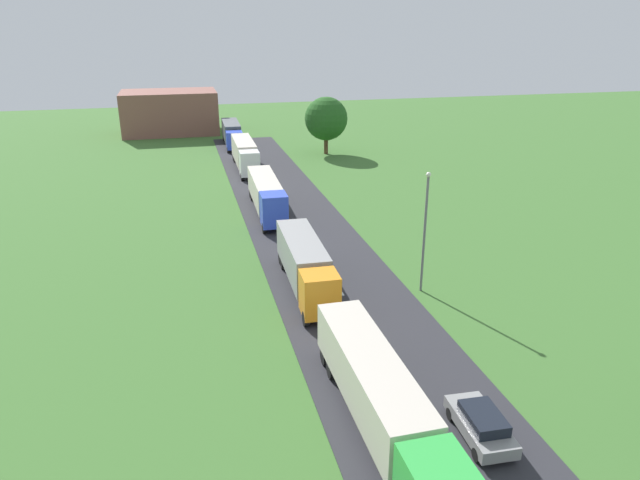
{
  "coord_description": "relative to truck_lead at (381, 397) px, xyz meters",
  "views": [
    {
      "loc": [
        -10.73,
        -4.5,
        18.73
      ],
      "look_at": [
        -0.46,
        36.98,
        2.48
      ],
      "focal_mm": 32.18,
      "sensor_mm": 36.0,
      "label": 1
    }
  ],
  "objects": [
    {
      "name": "road",
      "position": [
        2.45,
        7.58,
        -2.05
      ],
      "size": [
        10.0,
        140.0,
        0.06
      ],
      "primitive_type": "cube",
      "color": "#2B2B30",
      "rests_on": "ground"
    },
    {
      "name": "lane_marking_centre",
      "position": [
        2.45,
        2.34,
        -2.01
      ],
      "size": [
        0.16,
        118.29,
        0.01
      ],
      "color": "white",
      "rests_on": "road"
    },
    {
      "name": "truck_lead",
      "position": [
        0.0,
        0.0,
        0.0
      ],
      "size": [
        2.59,
        14.8,
        3.45
      ],
      "color": "green",
      "rests_on": "road"
    },
    {
      "name": "truck_second",
      "position": [
        0.01,
        16.59,
        0.03
      ],
      "size": [
        2.79,
        12.06,
        3.53
      ],
      "color": "orange",
      "rests_on": "road"
    },
    {
      "name": "truck_third",
      "position": [
        0.08,
        35.51,
        0.02
      ],
      "size": [
        2.85,
        13.77,
        3.59
      ],
      "color": "blue",
      "rests_on": "road"
    },
    {
      "name": "truck_fourth",
      "position": [
        0.23,
        55.18,
        0.13
      ],
      "size": [
        2.66,
        13.19,
        3.74
      ],
      "color": "white",
      "rests_on": "road"
    },
    {
      "name": "truck_fifth",
      "position": [
        0.14,
        71.74,
        0.02
      ],
      "size": [
        2.78,
        12.33,
        3.58
      ],
      "color": "blue",
      "rests_on": "road"
    },
    {
      "name": "car_second",
      "position": [
        4.55,
        -1.55,
        -1.22
      ],
      "size": [
        2.1,
        4.43,
        1.53
      ],
      "color": "gray",
      "rests_on": "road"
    },
    {
      "name": "lamppost_second",
      "position": [
        8.31,
        14.29,
        2.94
      ],
      "size": [
        0.36,
        0.36,
        9.06
      ],
      "color": "slate",
      "rests_on": "ground"
    },
    {
      "name": "tree_maple",
      "position": [
        13.38,
        62.23,
        3.21
      ],
      "size": [
        6.42,
        6.42,
        8.51
      ],
      "color": "#513823",
      "rests_on": "ground"
    },
    {
      "name": "distant_building",
      "position": [
        -9.38,
        86.1,
        1.62
      ],
      "size": [
        16.52,
        10.89,
        7.39
      ],
      "primitive_type": "cube",
      "color": "brown",
      "rests_on": "ground"
    }
  ]
}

